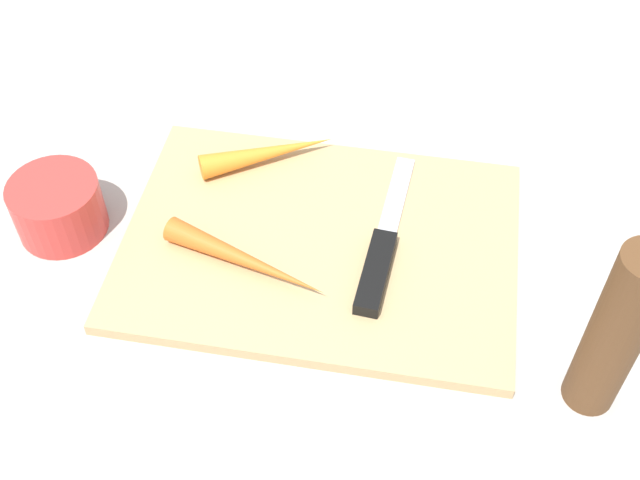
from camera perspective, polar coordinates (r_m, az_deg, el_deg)
ground_plane at (r=0.76m, az=-0.00°, el=-0.59°), size 1.40×1.40×0.00m
cutting_board at (r=0.75m, az=-0.00°, el=-0.30°), size 0.36×0.26×0.01m
knife at (r=0.73m, az=4.14°, el=-1.51°), size 0.03×0.20×0.01m
carrot_long at (r=0.72m, az=-5.30°, el=-1.39°), size 0.16×0.07×0.02m
carrot_short at (r=0.81m, az=-3.72°, el=6.11°), size 0.13×0.09×0.02m
small_bowl at (r=0.79m, az=-17.91°, el=2.21°), size 0.08×0.08×0.05m
pepper_grinder at (r=0.63m, az=20.06°, el=-6.20°), size 0.04×0.04×0.17m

